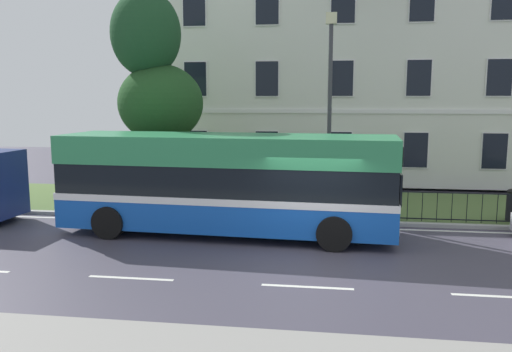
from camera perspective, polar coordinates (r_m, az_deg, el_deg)
The scene contains 6 objects.
ground_plane at distance 14.37m, azimuth 6.11°, elevation -8.03°, with size 60.00×56.00×0.18m.
georgian_townhouse at distance 28.10m, azimuth 12.56°, elevation 12.42°, with size 19.98×9.14×11.88m.
iron_verge_railing at distance 17.58m, azimuth 14.69°, elevation -3.07°, with size 19.32×0.04×0.97m.
evergreen_tree at distance 20.34m, azimuth -10.90°, elevation 5.37°, with size 4.17×4.17×8.32m.
single_decker_bus at distance 15.62m, azimuth -3.14°, elevation -0.68°, with size 10.02×3.13×2.98m.
street_lamp_post at distance 17.84m, azimuth 8.03°, elevation 8.09°, with size 0.36×0.24×6.70m.
Camera 1 is at (0.42, -12.71, 4.05)m, focal length 36.74 mm.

